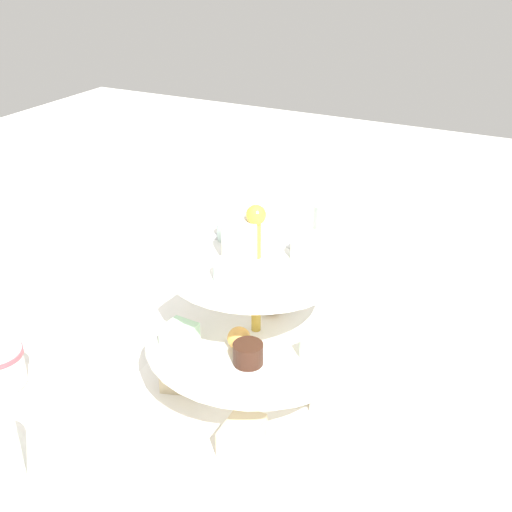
% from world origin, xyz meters
% --- Properties ---
extents(ground_plane, '(2.40, 2.40, 0.00)m').
position_xyz_m(ground_plane, '(0.00, 0.00, 0.00)').
color(ground_plane, silver).
extents(tiered_serving_stand, '(0.29, 0.29, 0.24)m').
position_xyz_m(tiered_serving_stand, '(0.00, -0.00, 0.07)').
color(tiered_serving_stand, white).
rests_on(tiered_serving_stand, ground_plane).
extents(water_glass_tall_right, '(0.07, 0.07, 0.14)m').
position_xyz_m(water_glass_tall_right, '(0.02, -0.28, 0.07)').
color(water_glass_tall_right, silver).
rests_on(water_glass_tall_right, ground_plane).
extents(teacup_with_saucer, '(0.09, 0.09, 0.05)m').
position_xyz_m(teacup_with_saucer, '(0.27, 0.11, 0.02)').
color(teacup_with_saucer, white).
rests_on(teacup_with_saucer, ground_plane).
extents(butter_knife_right, '(0.10, 0.15, 0.00)m').
position_xyz_m(butter_knife_right, '(0.30, -0.13, 0.00)').
color(butter_knife_right, silver).
rests_on(butter_knife_right, ground_plane).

